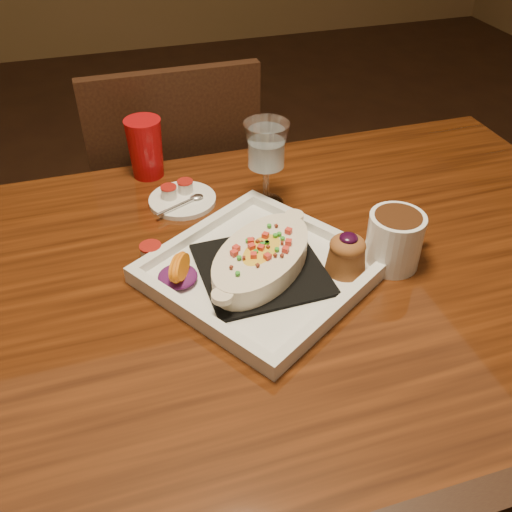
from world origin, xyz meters
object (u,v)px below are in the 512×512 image
object	(u,v)px
chair_far	(176,207)
red_tumbler	(146,148)
plate	(267,264)
goblet	(266,150)
table	(237,326)
coffee_mug	(396,237)
saucer	(181,198)

from	to	relation	value
chair_far	red_tumbler	xyz separation A→B (m)	(-0.08, -0.23, 0.31)
plate	goblet	bearing A→B (deg)	40.82
table	coffee_mug	bearing A→B (deg)	-4.87
table	plate	bearing A→B (deg)	5.56
coffee_mug	goblet	distance (m)	0.29
table	plate	xyz separation A→B (m)	(0.06, 0.01, 0.12)
plate	saucer	size ratio (longest dim) A/B	3.30
chair_far	plate	xyz separation A→B (m)	(0.06, -0.62, 0.27)
goblet	saucer	bearing A→B (deg)	158.49
plate	saucer	distance (m)	0.28
table	goblet	world-z (taller)	goblet
chair_far	red_tumbler	bearing A→B (deg)	70.68
chair_far	goblet	bearing A→B (deg)	106.18
table	red_tumbler	size ratio (longest dim) A/B	11.90
chair_far	plate	world-z (taller)	chair_far
table	red_tumbler	xyz separation A→B (m)	(-0.08, 0.40, 0.16)
table	goblet	bearing A→B (deg)	60.18
coffee_mug	goblet	size ratio (longest dim) A/B	0.73
saucer	red_tumbler	xyz separation A→B (m)	(-0.04, 0.13, 0.05)
plate	red_tumbler	bearing A→B (deg)	77.41
plate	goblet	distance (m)	0.24
coffee_mug	saucer	bearing A→B (deg)	115.14
table	red_tumbler	bearing A→B (deg)	101.38
table	goblet	distance (m)	0.33
red_tumbler	chair_far	bearing A→B (deg)	70.68
plate	table	bearing A→B (deg)	153.81
goblet	red_tumbler	world-z (taller)	goblet
table	plate	world-z (taller)	plate
chair_far	saucer	size ratio (longest dim) A/B	6.97
plate	saucer	bearing A→B (deg)	77.25
plate	chair_far	bearing A→B (deg)	63.43
chair_far	plate	distance (m)	0.68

